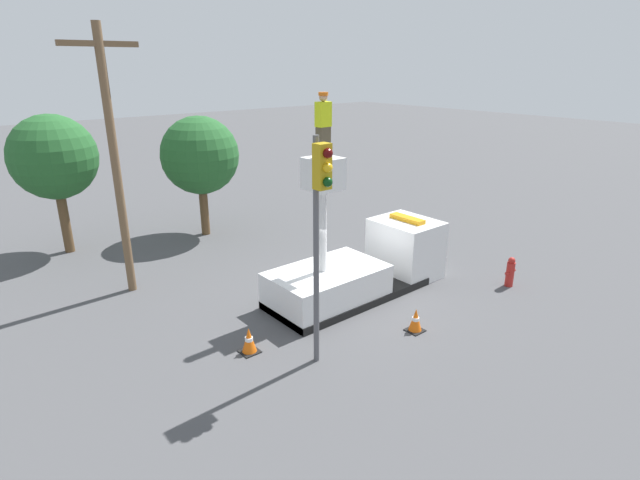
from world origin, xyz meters
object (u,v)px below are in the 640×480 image
worker (323,125)px  fire_hydrant (510,272)px  traffic_cone_rear (249,341)px  utility_pole (114,156)px  traffic_light_pole (320,210)px  bucket_truck (362,268)px  traffic_cone_curbside (416,321)px  tree_right_bg (54,158)px  tree_left_bg (200,156)px

worker → fire_hydrant: 8.10m
traffic_cone_rear → utility_pole: utility_pole is taller
fire_hydrant → traffic_cone_rear: 9.11m
traffic_light_pole → worker: bearing=48.6°
bucket_truck → fire_hydrant: size_ratio=6.14×
fire_hydrant → traffic_cone_curbside: fire_hydrant is taller
bucket_truck → fire_hydrant: bucket_truck is taller
traffic_cone_curbside → tree_right_bg: 14.43m
utility_pole → tree_right_bg: bearing=96.9°
worker → traffic_light_pole: bearing=-131.4°
worker → utility_pole: bearing=129.7°
traffic_cone_curbside → tree_left_bg: size_ratio=0.13×
traffic_cone_rear → tree_right_bg: tree_right_bg is taller
worker → tree_right_bg: (-4.69, 10.01, -1.73)m
traffic_cone_rear → utility_pole: (-0.94, 5.70, 4.07)m
traffic_light_pole → traffic_cone_curbside: 4.76m
bucket_truck → utility_pole: 8.35m
fire_hydrant → tree_left_bg: (-5.25, 11.38, 2.92)m
tree_right_bg → fire_hydrant: bearing=-51.0°
traffic_light_pole → traffic_cone_curbside: bearing=-9.3°
worker → fire_hydrant: bearing=-26.6°
tree_right_bg → utility_pole: utility_pole is taller
bucket_truck → worker: worker is taller
fire_hydrant → utility_pole: bearing=141.6°
traffic_cone_rear → traffic_light_pole: bearing=-54.3°
worker → tree_left_bg: 8.76m
bucket_truck → utility_pole: bearing=139.4°
bucket_truck → worker: 4.91m
utility_pole → worker: bearing=-50.3°
bucket_truck → fire_hydrant: 5.00m
fire_hydrant → traffic_cone_rear: (-8.87, 2.09, -0.17)m
bucket_truck → traffic_cone_rear: bearing=-170.7°
worker → traffic_light_pole: size_ratio=0.31×
traffic_cone_curbside → worker: bearing=109.4°
worker → tree_right_bg: size_ratio=0.33×
traffic_light_pole → fire_hydrant: size_ratio=5.48×
tree_left_bg → tree_right_bg: bearing=163.8°
tree_left_bg → traffic_cone_curbside: bearing=-87.4°
bucket_truck → tree_left_bg: (-1.17, 8.50, 2.59)m
traffic_light_pole → fire_hydrant: bearing=-4.1°
worker → fire_hydrant: worker is taller
fire_hydrant → utility_pole: 13.11m
traffic_light_pole → tree_right_bg: (-2.65, 12.32, -0.23)m
bucket_truck → worker: bearing=180.0°
tree_left_bg → utility_pole: 5.88m
traffic_cone_curbside → utility_pole: 10.10m
utility_pole → bucket_truck: bearing=-40.6°
traffic_light_pole → tree_left_bg: 11.12m
utility_pole → traffic_cone_rear: bearing=-80.6°
traffic_cone_rear → tree_left_bg: bearing=68.7°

